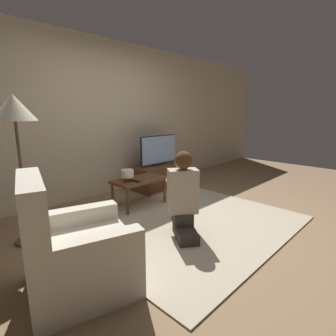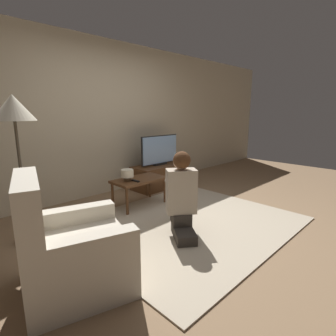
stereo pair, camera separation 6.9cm
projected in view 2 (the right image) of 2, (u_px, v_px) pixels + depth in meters
ground_plane at (188, 223)px, 3.41m from camera, size 10.00×10.00×0.00m
wall_back at (104, 119)px, 4.48m from camera, size 10.00×0.06×2.60m
rug at (188, 222)px, 3.41m from camera, size 2.65×2.24×0.02m
tv_stand at (160, 176)px, 5.01m from camera, size 1.08×0.50×0.43m
tv at (160, 150)px, 4.90m from camera, size 0.87×0.08×0.56m
coffee_table at (139, 182)px, 3.96m from camera, size 0.81×0.44×0.43m
floor_lamp at (14, 116)px, 2.66m from camera, size 0.43×0.43×1.60m
armchair at (72, 254)px, 2.10m from camera, size 0.97×0.96×0.97m
person_kneeling at (181, 193)px, 3.02m from camera, size 0.66×0.77×0.98m
table_lamp at (127, 174)px, 3.79m from camera, size 0.18×0.18×0.17m
remote at (135, 181)px, 3.79m from camera, size 0.04×0.15×0.02m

